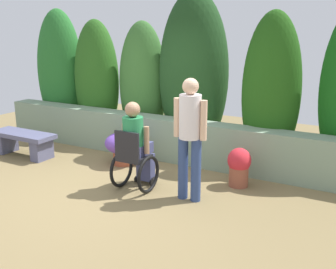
{
  "coord_description": "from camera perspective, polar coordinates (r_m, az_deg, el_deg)",
  "views": [
    {
      "loc": [
        3.64,
        -4.49,
        2.36
      ],
      "look_at": [
        0.84,
        0.47,
        0.85
      ],
      "focal_mm": 43.72,
      "sensor_mm": 36.0,
      "label": 1
    }
  ],
  "objects": [
    {
      "name": "stone_retaining_wall",
      "position": [
        7.48,
        -0.8,
        -0.49
      ],
      "size": [
        7.29,
        0.4,
        0.76
      ],
      "primitive_type": "cube",
      "color": "gray",
      "rests_on": "ground"
    },
    {
      "name": "flower_pot_purple_near",
      "position": [
        7.21,
        -6.22,
        -1.55
      ],
      "size": [
        0.65,
        0.65,
        0.57
      ],
      "color": "#AB5034",
      "rests_on": "ground"
    },
    {
      "name": "person_standing_companion",
      "position": [
        5.53,
        3.08,
        0.44
      ],
      "size": [
        0.49,
        0.3,
        1.71
      ],
      "rotation": [
        0.0,
        0.0,
        0.22
      ],
      "color": "navy",
      "rests_on": "ground"
    },
    {
      "name": "stone_bench",
      "position": [
        8.11,
        -19.54,
        -0.85
      ],
      "size": [
        1.31,
        0.47,
        0.45
      ],
      "rotation": [
        0.0,
        0.0,
        0.05
      ],
      "color": "slate",
      "rests_on": "ground"
    },
    {
      "name": "hedge_backdrop",
      "position": [
        7.77,
        1.14,
        7.53
      ],
      "size": [
        7.2,
        0.95,
        3.0
      ],
      "color": "#266C29",
      "rests_on": "ground"
    },
    {
      "name": "person_in_wheelchair",
      "position": [
        6.01,
        -4.55,
        -2.01
      ],
      "size": [
        0.53,
        0.66,
        1.33
      ],
      "rotation": [
        0.0,
        0.0,
        -0.01
      ],
      "color": "black",
      "rests_on": "ground"
    },
    {
      "name": "flower_pot_terracotta_by_wall",
      "position": [
        6.28,
        9.88,
        -4.3
      ],
      "size": [
        0.36,
        0.36,
        0.6
      ],
      "color": "#984E37",
      "rests_on": "ground"
    },
    {
      "name": "ground_plane",
      "position": [
        6.24,
        -8.93,
        -7.56
      ],
      "size": [
        11.61,
        11.61,
        0.0
      ],
      "primitive_type": "plane",
      "color": "olive"
    }
  ]
}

